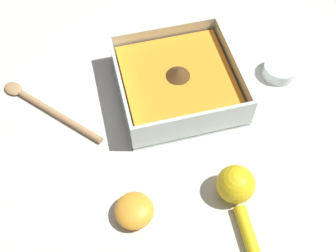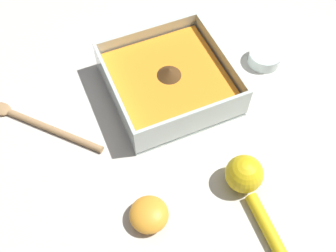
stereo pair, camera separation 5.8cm
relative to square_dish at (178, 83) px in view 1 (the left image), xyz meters
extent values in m
plane|color=beige|center=(-0.01, -0.04, -0.03)|extent=(4.00, 4.00, 0.00)
cube|color=silver|center=(0.00, 0.00, -0.02)|extent=(0.22, 0.22, 0.01)
cube|color=silver|center=(0.00, 0.11, 0.01)|extent=(0.22, 0.01, 0.06)
cube|color=silver|center=(0.00, -0.11, 0.01)|extent=(0.22, 0.01, 0.06)
cube|color=silver|center=(0.11, 0.00, 0.01)|extent=(0.01, 0.21, 0.06)
cube|color=silver|center=(-0.11, 0.00, 0.01)|extent=(0.01, 0.21, 0.06)
cube|color=orange|center=(0.00, 0.00, 0.00)|extent=(0.20, 0.20, 0.04)
cone|color=#4C3319|center=(0.00, 0.00, 0.03)|extent=(0.05, 0.05, 0.02)
cylinder|color=silver|center=(0.21, -0.01, -0.01)|extent=(0.07, 0.07, 0.03)
cylinder|color=#4C3319|center=(0.21, -0.01, -0.01)|extent=(0.06, 0.06, 0.01)
sphere|color=yellow|center=(0.03, -0.23, 0.01)|extent=(0.06, 0.06, 0.06)
cylinder|color=yellow|center=(0.03, -0.31, -0.02)|extent=(0.03, 0.10, 0.02)
ellipsoid|color=orange|center=(-0.13, -0.22, -0.01)|extent=(0.06, 0.06, 0.03)
ellipsoid|color=tan|center=(-0.31, 0.08, -0.02)|extent=(0.05, 0.05, 0.01)
cylinder|color=tan|center=(-0.23, -0.01, -0.02)|extent=(0.14, 0.15, 0.01)
camera|label=1|loc=(-0.13, -0.45, 0.58)|focal=42.00mm
camera|label=2|loc=(-0.19, -0.43, 0.58)|focal=42.00mm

